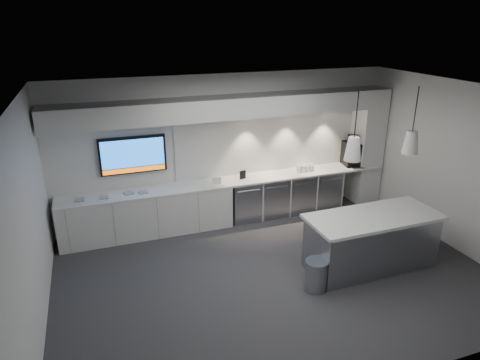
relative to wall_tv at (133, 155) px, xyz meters
name	(u,v)px	position (x,y,z in m)	size (l,w,h in m)	color
floor	(274,274)	(1.90, -2.45, -1.56)	(7.00, 7.00, 0.00)	#333336
ceiling	(280,93)	(1.90, -2.45, 1.44)	(7.00, 7.00, 0.00)	black
wall_back	(227,148)	(1.90, 0.05, -0.06)	(7.00, 7.00, 0.00)	silver
wall_front	(378,278)	(1.90, -4.95, -0.06)	(7.00, 7.00, 0.00)	silver
wall_left	(28,226)	(-1.60, -2.45, -0.06)	(7.00, 7.00, 0.00)	silver
wall_right	(455,166)	(5.40, -2.45, -0.06)	(7.00, 7.00, 0.00)	silver
back_counter	(232,181)	(1.90, -0.27, -0.68)	(6.80, 0.65, 0.04)	white
left_base_cabinets	(148,213)	(0.15, -0.27, -1.13)	(3.30, 0.63, 0.86)	silver
fridge_unit_a	(244,200)	(2.15, -0.27, -1.13)	(0.60, 0.61, 0.85)	gray
fridge_unit_b	(271,196)	(2.78, -0.27, -1.13)	(0.60, 0.61, 0.85)	gray
fridge_unit_c	(298,192)	(3.41, -0.27, -1.13)	(0.60, 0.61, 0.85)	gray
fridge_unit_d	(323,189)	(4.04, -0.27, -1.13)	(0.60, 0.61, 0.85)	gray
backsplash	(281,140)	(3.10, 0.03, -0.01)	(4.60, 0.03, 1.30)	silver
soffit	(231,107)	(1.90, -0.25, 0.84)	(6.90, 0.60, 0.40)	silver
column	(367,146)	(5.10, -0.25, -0.26)	(0.55, 0.55, 2.60)	silver
wall_tv	(133,155)	(0.00, 0.00, 0.00)	(1.25, 0.07, 0.72)	black
island	(371,241)	(3.54, -2.74, -1.08)	(2.25, 0.98, 0.95)	gray
bin	(316,275)	(2.34, -3.03, -1.31)	(0.36, 0.36, 0.50)	gray
coffee_machine	(353,153)	(4.74, -0.25, -0.38)	(0.44, 0.60, 0.69)	black
sign_black	(243,175)	(2.13, -0.27, -0.57)	(0.14, 0.02, 0.18)	black
sign_white	(217,181)	(1.54, -0.38, -0.59)	(0.18, 0.02, 0.14)	white
cup_cluster	(305,168)	(3.55, -0.29, -0.59)	(0.37, 0.17, 0.15)	silver
tray_a	(80,200)	(-1.04, -0.32, -0.65)	(0.16, 0.16, 0.03)	#9B9B9B
tray_b	(104,197)	(-0.62, -0.35, -0.65)	(0.16, 0.16, 0.03)	#9B9B9B
tray_c	(129,193)	(-0.17, -0.29, -0.65)	(0.16, 0.16, 0.03)	#9B9B9B
tray_d	(143,192)	(0.10, -0.34, -0.65)	(0.16, 0.16, 0.03)	#9B9B9B
pendant_left	(353,149)	(3.00, -2.74, 0.59)	(0.26, 0.26, 1.07)	silver
pendant_right	(411,142)	(4.07, -2.74, 0.59)	(0.26, 0.26, 1.07)	silver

